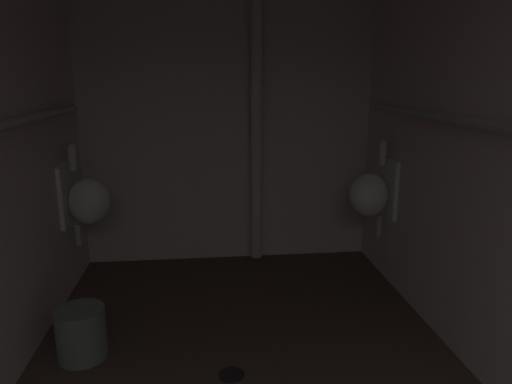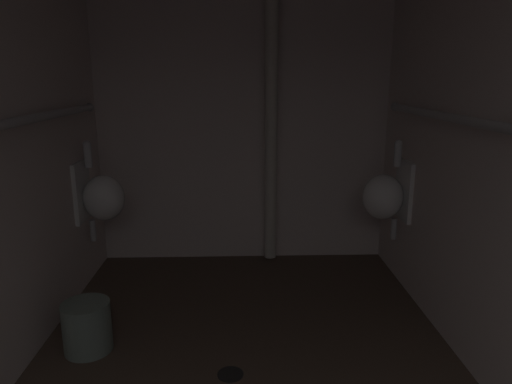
# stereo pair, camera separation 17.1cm
# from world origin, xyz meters

# --- Properties ---
(wall_back) EXTENTS (2.52, 0.06, 2.35)m
(wall_back) POSITION_xyz_m (0.00, 4.00, 1.18)
(wall_back) COLOR silver
(wall_back) RESTS_ON ground
(urinal_left_mid) EXTENTS (0.32, 0.30, 0.76)m
(urinal_left_mid) POSITION_xyz_m (-1.05, 3.45, 0.69)
(urinal_left_mid) COLOR white
(urinal_right_mid) EXTENTS (0.32, 0.30, 0.76)m
(urinal_right_mid) POSITION_xyz_m (1.05, 3.41, 0.69)
(urinal_right_mid) COLOR white
(standpipe_back_wall) EXTENTS (0.10, 0.10, 2.30)m
(standpipe_back_wall) POSITION_xyz_m (0.23, 3.89, 1.18)
(standpipe_back_wall) COLOR beige
(standpipe_back_wall) RESTS_ON ground
(floor_drain) EXTENTS (0.14, 0.14, 0.01)m
(floor_drain) POSITION_xyz_m (-0.08, 2.28, 0.00)
(floor_drain) COLOR black
(floor_drain) RESTS_ON ground
(waste_bin) EXTENTS (0.27, 0.27, 0.29)m
(waste_bin) POSITION_xyz_m (-0.91, 2.55, 0.15)
(waste_bin) COLOR slate
(waste_bin) RESTS_ON ground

